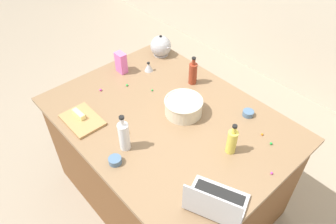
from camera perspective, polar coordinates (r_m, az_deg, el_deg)
name	(u,v)px	position (r m, az deg, el deg)	size (l,w,h in m)	color
ground_plane	(168,191)	(2.87, 0.00, -14.09)	(12.00, 12.00, 0.00)	gray
island_counter	(168,159)	(2.51, 0.00, -8.42)	(1.65, 1.22, 0.90)	brown
laptop	(215,203)	(1.72, 8.43, -15.89)	(0.37, 0.33, 0.22)	#B7B7BC
mixing_bowl_large	(184,106)	(2.17, 2.82, 1.04)	(0.27, 0.27, 0.12)	beige
bottle_oil	(232,141)	(1.94, 11.42, -5.17)	(0.06, 0.06, 0.22)	#DBC64C
bottle_vinegar	(124,136)	(1.93, -7.92, -4.23)	(0.07, 0.07, 0.26)	white
bottle_soy	(193,73)	(2.43, 4.50, 7.02)	(0.06, 0.06, 0.23)	maroon
kettle	(161,46)	(2.77, -1.29, 11.71)	(0.21, 0.18, 0.20)	#ADADB2
cutting_board	(82,120)	(2.22, -15.16, -1.38)	(0.29, 0.21, 0.02)	#AD7F4C
butter_stick_left	(79,114)	(2.23, -15.77, -0.38)	(0.11, 0.04, 0.04)	#F4E58C
ramekin_small	(248,113)	(2.25, 14.22, -0.20)	(0.08, 0.08, 0.04)	slate
ramekin_medium	(115,160)	(1.92, -9.50, -8.60)	(0.08, 0.08, 0.04)	slate
kitchen_timer	(149,67)	(2.59, -3.50, 8.11)	(0.07, 0.07, 0.08)	#B2B2B7
candy_bag	(121,63)	(2.58, -8.44, 8.78)	(0.09, 0.06, 0.17)	pink
candy_0	(262,134)	(2.14, 16.58, -3.88)	(0.02, 0.02, 0.02)	orange
candy_1	(271,144)	(2.10, 18.05, -5.42)	(0.02, 0.02, 0.02)	green
candy_2	(128,132)	(2.08, -7.29, -3.61)	(0.02, 0.02, 0.02)	yellow
candy_3	(127,85)	(2.46, -7.40, 4.81)	(0.02, 0.02, 0.02)	green
candy_4	(272,173)	(1.95, 18.16, -10.42)	(0.01, 0.01, 0.01)	#CC3399
candy_5	(101,90)	(2.44, -12.03, 3.90)	(0.02, 0.02, 0.02)	#CC3399
candy_6	(152,90)	(2.39, -2.86, 3.94)	(0.01, 0.01, 0.01)	green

